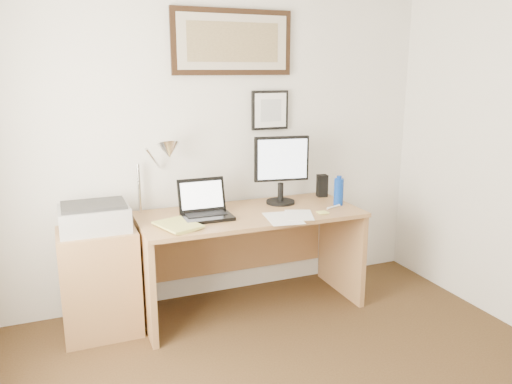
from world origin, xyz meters
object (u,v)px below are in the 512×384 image
laptop (205,209)px  printer (94,217)px  side_cabinet (100,282)px  lcd_monitor (281,167)px  desk (246,239)px  water_bottle (339,192)px  book (163,229)px

laptop → printer: bearing=176.5°
side_cabinet → printer: bearing=105.8°
lcd_monitor → desk: bearing=-169.6°
side_cabinet → water_bottle: bearing=-3.5°
desk → laptop: bearing=-167.8°
water_bottle → printer: 1.78m
water_bottle → printer: size_ratio=0.47×
side_cabinet → water_bottle: size_ratio=3.54×
side_cabinet → desk: desk is taller
book → desk: book is taller
desk → printer: printer is taller
book → lcd_monitor: size_ratio=0.59×
book → laptop: 0.40m
book → lcd_monitor: bearing=18.3°
water_bottle → book: bearing=-174.8°
water_bottle → lcd_monitor: bearing=152.7°
water_bottle → lcd_monitor: (-0.39, 0.20, 0.19)m
book → lcd_monitor: lcd_monitor is taller
book → printer: printer is taller
water_bottle → desk: size_ratio=0.13×
desk → laptop: (-0.33, -0.07, 0.29)m
side_cabinet → water_bottle: 1.84m
side_cabinet → book: book is taller
printer → book: bearing=-31.3°
book → laptop: laptop is taller
side_cabinet → desk: bearing=1.9°
laptop → lcd_monitor: lcd_monitor is taller
laptop → printer: (-0.74, 0.05, 0.01)m
water_bottle → laptop: 1.04m
side_cabinet → lcd_monitor: size_ratio=1.40×
side_cabinet → desk: (1.07, 0.04, 0.15)m
side_cabinet → water_bottle: water_bottle is taller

